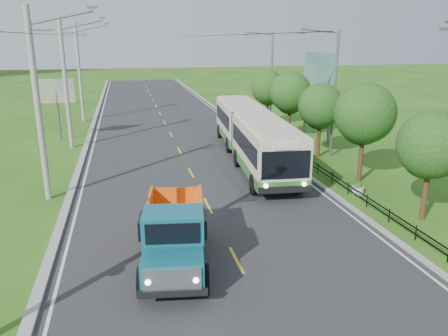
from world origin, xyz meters
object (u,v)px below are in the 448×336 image
object	(u,v)px
streetlight_far	(270,75)
billboard_left	(56,95)
tree_back	(268,89)
pole_near	(39,106)
planter_far	(268,132)
streetlight_mid	(333,90)
pole_mid	(66,83)
pole_far	(80,72)
dump_truck	(175,230)
tree_fourth	(320,108)
bus	(252,132)
billboard_right	(319,76)
planter_mid	(303,154)
tree_second	(430,148)
tree_fifth	(290,94)
tree_third	(364,116)
planter_near	(358,189)

from	to	relation	value
streetlight_far	billboard_left	distance (m)	20.56
tree_back	billboard_left	distance (m)	19.48
pole_near	planter_far	world-z (taller)	pole_near
pole_near	streetlight_mid	distance (m)	19.56
pole_mid	pole_far	bearing A→B (deg)	90.00
billboard_left	dump_truck	world-z (taller)	billboard_left
tree_fourth	pole_mid	bearing A→B (deg)	159.26
pole_mid	bus	world-z (taller)	pole_mid
pole_near	bus	xyz separation A→B (m)	(13.01, 5.25, -3.03)
billboard_right	dump_truck	world-z (taller)	billboard_right
pole_mid	streetlight_mid	bearing A→B (deg)	-20.32
streetlight_far	planter_mid	world-z (taller)	streetlight_far
tree_second	tree_fifth	distance (m)	18.00
tree_third	tree_fifth	size ratio (longest dim) A/B	1.03
streetlight_far	planter_near	xyz separation A→B (m)	(-2.04, -22.00, -4.62)
streetlight_mid	planter_far	xyz separation A→B (m)	(-2.04, 8.00, -4.62)
pole_far	billboard_left	size ratio (longest dim) A/B	1.92
billboard_left	dump_truck	xyz separation A→B (m)	(7.12, -23.79, -2.43)
billboard_left	billboard_right	distance (m)	22.21
tree_fourth	tree_fifth	xyz separation A→B (m)	(0.00, 6.00, 0.27)
tree_back	billboard_right	distance (m)	6.82
pole_near	billboard_right	distance (m)	23.32
tree_fifth	streetlight_far	size ratio (longest dim) A/B	0.64
tree_third	billboard_right	size ratio (longest dim) A/B	0.82
planter_near	planter_mid	bearing A→B (deg)	90.00
tree_fifth	tree_second	bearing A→B (deg)	-90.00
pole_near	tree_fifth	size ratio (longest dim) A/B	1.72
pole_near	billboard_left	world-z (taller)	pole_near
tree_third	billboard_left	world-z (taller)	tree_third
tree_back	streetlight_mid	distance (m)	12.23
pole_mid	tree_fifth	size ratio (longest dim) A/B	1.72
tree_fourth	tree_back	bearing A→B (deg)	90.00
pole_far	planter_near	distance (m)	32.19
planter_far	planter_mid	bearing A→B (deg)	-90.00
tree_fourth	tree_back	world-z (taller)	tree_back
tree_fifth	billboard_right	world-z (taller)	billboard_right
tree_fourth	planter_near	world-z (taller)	tree_fourth
pole_far	planter_mid	bearing A→B (deg)	-48.41
pole_near	billboard_right	xyz separation A→B (m)	(20.56, 11.00, 0.25)
tree_fourth	planter_near	bearing A→B (deg)	-98.77
pole_near	planter_near	distance (m)	17.79
tree_second	planter_near	bearing A→B (deg)	108.03
dump_truck	pole_mid	bearing A→B (deg)	114.02
planter_far	dump_truck	xyz separation A→B (m)	(-10.98, -21.79, 1.15)
tree_fourth	planter_mid	world-z (taller)	tree_fourth
tree_third	tree_back	world-z (taller)	tree_third
streetlight_mid	bus	distance (m)	6.55
tree_fifth	dump_truck	xyz separation A→B (m)	(-12.23, -19.94, -2.42)
pole_far	tree_third	world-z (taller)	pole_far
streetlight_far	billboard_right	world-z (taller)	streetlight_far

